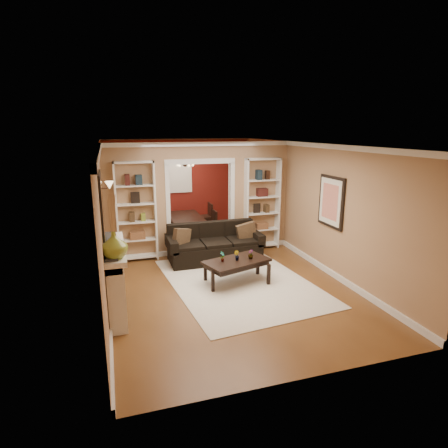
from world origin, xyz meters
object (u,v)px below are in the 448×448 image
object	(u,v)px
coffee_table	(237,271)
bookshelf_right	(262,204)
dining_table	(187,226)
fireplace	(117,279)
sofa	(215,243)
bookshelf_left	(136,212)

from	to	relation	value
coffee_table	bookshelf_right	size ratio (longest dim) A/B	0.55
dining_table	bookshelf_right	bearing A→B (deg)	-135.81
bookshelf_right	fireplace	distance (m)	4.47
sofa	coffee_table	bearing A→B (deg)	-87.58
bookshelf_left	dining_table	size ratio (longest dim) A/B	1.39
bookshelf_right	dining_table	size ratio (longest dim) A/B	1.39
bookshelf_right	fireplace	bearing A→B (deg)	-145.20
bookshelf_left	bookshelf_right	size ratio (longest dim) A/B	1.00
coffee_table	bookshelf_left	distance (m)	2.79
fireplace	dining_table	xyz separation A→B (m)	(2.03, 4.19, -0.29)
bookshelf_left	sofa	bearing A→B (deg)	-18.87
fireplace	dining_table	distance (m)	4.66
coffee_table	bookshelf_right	distance (m)	2.55
sofa	bookshelf_left	bearing A→B (deg)	161.13
bookshelf_left	dining_table	xyz separation A→B (m)	(1.49, 1.66, -0.86)
sofa	dining_table	world-z (taller)	sofa
sofa	dining_table	xyz separation A→B (m)	(-0.21, 2.24, -0.14)
dining_table	coffee_table	bearing A→B (deg)	-175.81
bookshelf_left	fireplace	distance (m)	2.65
dining_table	bookshelf_left	bearing A→B (deg)	138.02
bookshelf_right	fireplace	xyz separation A→B (m)	(-3.64, -2.53, -0.57)
dining_table	sofa	bearing A→B (deg)	-174.71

